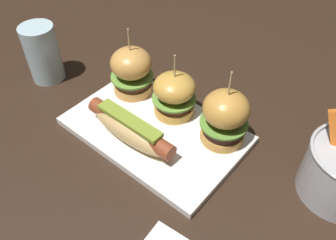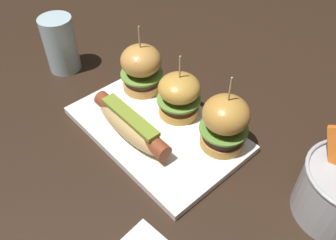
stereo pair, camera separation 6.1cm
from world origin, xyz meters
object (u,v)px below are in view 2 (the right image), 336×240
at_px(slider_right, 225,122).
at_px(water_glass, 60,44).
at_px(slider_center, 180,96).
at_px(hot_dog, 131,125).
at_px(slider_left, 141,68).
at_px(platter_main, 157,129).

xyz_separation_m(slider_right, water_glass, (-0.41, -0.08, -0.00)).
bearing_deg(slider_center, hot_dog, -99.61).
bearing_deg(slider_center, slider_right, 0.73).
distance_m(hot_dog, slider_center, 0.11).
xyz_separation_m(hot_dog, slider_left, (-0.09, 0.10, 0.03)).
bearing_deg(hot_dog, platter_main, 72.07).
relative_size(platter_main, slider_right, 2.21).
xyz_separation_m(platter_main, hot_dog, (-0.02, -0.05, 0.03)).
height_order(hot_dog, slider_center, slider_center).
relative_size(hot_dog, slider_center, 1.46).
bearing_deg(slider_right, slider_center, -179.27).
xyz_separation_m(slider_left, water_glass, (-0.19, -0.08, -0.00)).
xyz_separation_m(hot_dog, water_glass, (-0.28, 0.03, 0.02)).
bearing_deg(slider_left, water_glass, -158.36).
distance_m(hot_dog, water_glass, 0.29).
height_order(slider_left, slider_center, slider_left).
height_order(hot_dog, water_glass, water_glass).
bearing_deg(slider_left, slider_center, 1.74).
height_order(slider_left, slider_right, slider_right).
bearing_deg(water_glass, slider_right, 11.13).
xyz_separation_m(slider_center, slider_right, (0.11, 0.00, 0.01)).
relative_size(hot_dog, slider_left, 1.33).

